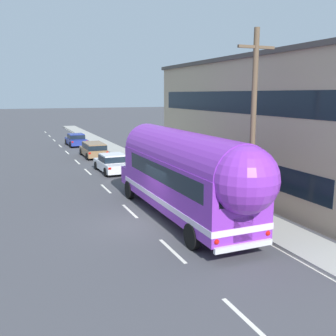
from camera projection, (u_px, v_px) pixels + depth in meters
ground_plane at (143, 223)px, 17.41m from camera, size 300.00×300.00×0.00m
lane_markings at (121, 168)px, 30.24m from camera, size 3.91×80.00×0.01m
sidewalk_slab at (161, 173)px, 28.29m from camera, size 2.11×90.00×0.15m
roadside_building at (292, 123)px, 24.46m from camera, size 10.20×19.28×7.84m
utility_pole at (253, 125)px, 16.95m from camera, size 1.80×0.24×8.50m
painted_bus at (187, 172)px, 17.19m from camera, size 2.67×12.33×4.12m
car_lead at (113, 163)px, 28.71m from camera, size 2.07×4.31×1.37m
car_second at (94, 149)px, 35.49m from camera, size 1.91×4.50×1.37m
car_third at (76, 139)px, 43.41m from camera, size 2.01×4.28×1.37m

